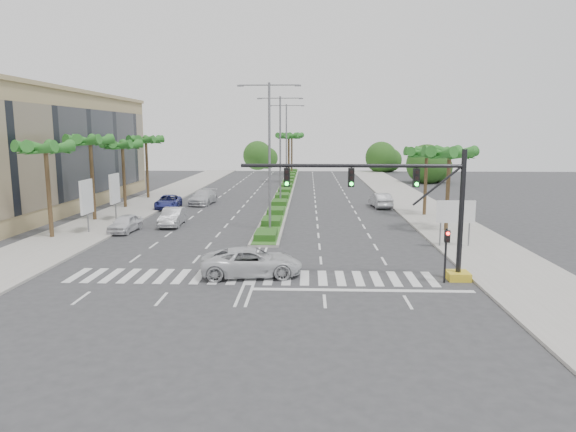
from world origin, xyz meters
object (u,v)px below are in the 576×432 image
at_px(car_parked_c, 168,202).
at_px(car_right, 380,200).
at_px(car_parked_d, 203,197).
at_px(car_parked_a, 125,223).
at_px(car_parked_b, 173,217).
at_px(car_crossing, 252,262).

bearing_deg(car_parked_c, car_right, -2.11).
height_order(car_parked_c, car_right, car_right).
bearing_deg(car_parked_d, car_parked_a, -95.80).
bearing_deg(car_parked_b, car_crossing, -62.91).
bearing_deg(car_parked_c, car_crossing, -71.66).
bearing_deg(car_right, car_parked_c, -1.38).
distance_m(car_parked_a, car_right, 27.19).
xyz_separation_m(car_parked_b, car_right, (19.67, 11.82, 0.02)).
bearing_deg(car_parked_a, car_crossing, -42.59).
xyz_separation_m(car_parked_a, car_parked_b, (3.14, 2.96, 0.06)).
xyz_separation_m(car_parked_b, car_crossing, (8.63, -15.47, 0.03)).
xyz_separation_m(car_parked_a, car_parked_c, (0.00, 13.09, 0.00)).
bearing_deg(car_right, car_parked_a, 27.31).
height_order(car_parked_d, car_crossing, same).
xyz_separation_m(car_parked_a, car_crossing, (11.77, -12.51, 0.09)).
bearing_deg(car_parked_d, car_right, -0.47).
height_order(car_parked_a, car_parked_d, car_parked_d).
xyz_separation_m(car_parked_d, car_crossing, (8.72, -29.06, 0.00)).
bearing_deg(car_crossing, car_parked_c, 17.08).
distance_m(car_parked_a, car_parked_c, 13.09).
bearing_deg(car_parked_d, car_crossing, -68.65).
xyz_separation_m(car_parked_b, car_parked_d, (-0.09, 13.59, 0.03)).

